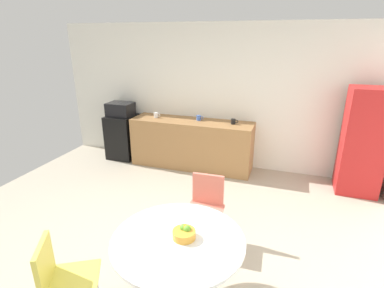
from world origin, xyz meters
TOP-DOWN VIEW (x-y plane):
  - ground_plane at (0.00, 0.00)m, footprint 6.00×6.00m
  - wall_back at (0.00, 3.00)m, footprint 6.00×0.10m
  - counter_block at (-0.25, 2.65)m, footprint 2.26×0.60m
  - mini_fridge at (-1.73, 2.65)m, footprint 0.54×0.54m
  - microwave at (-1.73, 2.65)m, footprint 0.48×0.38m
  - locker_cabinet at (2.55, 2.55)m, footprint 0.60×0.50m
  - round_table at (0.64, -0.37)m, footprint 1.15×1.15m
  - chair_yellow at (-0.22, -0.86)m, footprint 0.57×0.57m
  - chair_coral at (0.61, 0.63)m, footprint 0.43×0.43m
  - fruit_bowl at (0.69, -0.33)m, footprint 0.20×0.20m
  - mug_white at (-0.97, 2.66)m, footprint 0.13×0.08m
  - mug_green at (0.51, 2.68)m, footprint 0.13×0.08m
  - mug_red at (-0.14, 2.72)m, footprint 0.13×0.08m

SIDE VIEW (x-z plane):
  - ground_plane at x=0.00m, z-range 0.00..0.00m
  - mini_fridge at x=-1.73m, z-range 0.00..0.87m
  - counter_block at x=-0.25m, z-range 0.00..0.90m
  - chair_yellow at x=-0.22m, z-range 0.11..0.94m
  - chair_coral at x=0.61m, z-range 0.11..0.94m
  - round_table at x=0.64m, z-range 0.24..0.97m
  - fruit_bowl at x=0.69m, z-range 0.72..0.83m
  - locker_cabinet at x=2.55m, z-range 0.00..1.67m
  - mug_white at x=-0.97m, z-range 0.90..1.00m
  - mug_green at x=0.51m, z-range 0.90..1.00m
  - mug_red at x=-0.14m, z-range 0.90..1.00m
  - microwave at x=-1.73m, z-range 0.87..1.13m
  - wall_back at x=0.00m, z-range 0.00..2.60m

